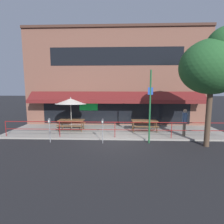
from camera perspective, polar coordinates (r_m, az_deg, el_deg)
ground_plane at (r=10.67m, az=0.91°, el=-9.20°), size 120.00×120.00×0.00m
patio_deck at (r=12.58m, az=1.12°, el=-6.31°), size 15.00×4.00×0.10m
restaurant_building at (r=14.45m, az=1.33°, el=11.16°), size 15.00×1.60×7.98m
patio_railing at (r=10.76m, az=0.95°, el=-4.66°), size 13.84×0.04×0.97m
picnic_table_left at (r=12.87m, az=-13.12°, el=-3.20°), size 1.80×1.42×0.76m
picnic_table_centre at (r=12.56m, az=10.53°, el=-3.40°), size 1.80×1.42×0.76m
patio_umbrella_left at (r=12.66m, az=-13.35°, el=3.34°), size 2.14×2.14×2.38m
pedestrian_walking at (r=12.00m, az=22.60°, el=-2.70°), size 0.31×0.61×1.71m
parking_meter_near at (r=10.62m, az=-19.77°, el=-3.36°), size 0.15×0.16×1.42m
parking_meter_far at (r=9.83m, az=-3.09°, el=-3.78°), size 0.15×0.16×1.42m
street_sign_pole at (r=9.96m, az=12.29°, el=1.82°), size 0.28×0.09×4.11m
street_tree_curbside at (r=10.50m, az=30.57°, el=13.54°), size 3.28×2.95×6.08m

